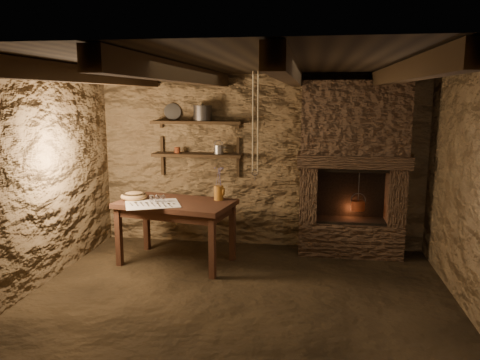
# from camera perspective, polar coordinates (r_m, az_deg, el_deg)

# --- Properties ---
(floor) EXTENTS (4.50, 4.50, 0.00)m
(floor) POSITION_cam_1_polar(r_m,az_deg,el_deg) (4.97, -0.34, -14.87)
(floor) COLOR black
(floor) RESTS_ON ground
(back_wall) EXTENTS (4.50, 0.04, 2.40)m
(back_wall) POSITION_cam_1_polar(r_m,az_deg,el_deg) (6.54, 2.41, 2.25)
(back_wall) COLOR #4C3924
(back_wall) RESTS_ON floor
(front_wall) EXTENTS (4.50, 0.04, 2.40)m
(front_wall) POSITION_cam_1_polar(r_m,az_deg,el_deg) (2.70, -7.16, -9.46)
(front_wall) COLOR #4C3924
(front_wall) RESTS_ON floor
(left_wall) EXTENTS (0.04, 4.00, 2.40)m
(left_wall) POSITION_cam_1_polar(r_m,az_deg,el_deg) (5.41, -24.59, -0.35)
(left_wall) COLOR #4C3924
(left_wall) RESTS_ON floor
(ceiling) EXTENTS (4.50, 4.00, 0.04)m
(ceiling) POSITION_cam_1_polar(r_m,az_deg,el_deg) (4.51, -0.37, 13.97)
(ceiling) COLOR black
(ceiling) RESTS_ON back_wall
(beam_far_left) EXTENTS (0.14, 3.95, 0.16)m
(beam_far_left) POSITION_cam_1_polar(r_m,az_deg,el_deg) (4.97, -18.13, 12.09)
(beam_far_left) COLOR black
(beam_far_left) RESTS_ON ceiling
(beam_mid_left) EXTENTS (0.14, 3.95, 0.16)m
(beam_mid_left) POSITION_cam_1_polar(r_m,az_deg,el_deg) (4.61, -6.68, 12.70)
(beam_mid_left) COLOR black
(beam_mid_left) RESTS_ON ceiling
(beam_mid_right) EXTENTS (0.14, 3.95, 0.16)m
(beam_mid_right) POSITION_cam_1_polar(r_m,az_deg,el_deg) (4.45, 6.16, 12.80)
(beam_mid_right) COLOR black
(beam_mid_right) RESTS_ON ceiling
(beam_far_right) EXTENTS (0.14, 3.95, 0.16)m
(beam_far_right) POSITION_cam_1_polar(r_m,az_deg,el_deg) (4.52, 19.24, 12.26)
(beam_far_right) COLOR black
(beam_far_right) RESTS_ON ceiling
(shelf_lower) EXTENTS (1.25, 0.30, 0.04)m
(shelf_lower) POSITION_cam_1_polar(r_m,az_deg,el_deg) (6.52, -5.19, 3.08)
(shelf_lower) COLOR black
(shelf_lower) RESTS_ON back_wall
(shelf_upper) EXTENTS (1.25, 0.30, 0.04)m
(shelf_upper) POSITION_cam_1_polar(r_m,az_deg,el_deg) (6.48, -5.26, 7.03)
(shelf_upper) COLOR black
(shelf_upper) RESTS_ON back_wall
(hearth) EXTENTS (1.43, 0.51, 2.30)m
(hearth) POSITION_cam_1_polar(r_m,az_deg,el_deg) (6.30, 13.56, 1.90)
(hearth) COLOR #39281C
(hearth) RESTS_ON floor
(work_table) EXTENTS (1.53, 1.06, 0.80)m
(work_table) POSITION_cam_1_polar(r_m,az_deg,el_deg) (6.01, -7.75, -6.05)
(work_table) COLOR #361D13
(work_table) RESTS_ON floor
(linen_cloth) EXTENTS (0.79, 0.73, 0.01)m
(linen_cloth) POSITION_cam_1_polar(r_m,az_deg,el_deg) (5.78, -10.62, -2.93)
(linen_cloth) COLOR beige
(linen_cloth) RESTS_ON work_table
(pewter_cutlery_row) EXTENTS (0.57, 0.40, 0.01)m
(pewter_cutlery_row) POSITION_cam_1_polar(r_m,az_deg,el_deg) (5.76, -10.69, -2.88)
(pewter_cutlery_row) COLOR gray
(pewter_cutlery_row) RESTS_ON linen_cloth
(drinking_glasses) EXTENTS (0.20, 0.06, 0.08)m
(drinking_glasses) POSITION_cam_1_polar(r_m,az_deg,el_deg) (5.88, -10.05, -2.25)
(drinking_glasses) COLOR silver
(drinking_glasses) RESTS_ON linen_cloth
(stoneware_jug) EXTENTS (0.14, 0.13, 0.43)m
(stoneware_jug) POSITION_cam_1_polar(r_m,az_deg,el_deg) (5.90, -2.59, -0.73)
(stoneware_jug) COLOR #9C601E
(stoneware_jug) RESTS_ON work_table
(wooden_bowl) EXTENTS (0.40, 0.40, 0.12)m
(wooden_bowl) POSITION_cam_1_polar(r_m,az_deg,el_deg) (6.12, -12.79, -1.94)
(wooden_bowl) COLOR #A77C48
(wooden_bowl) RESTS_ON work_table
(iron_stockpot) EXTENTS (0.30, 0.30, 0.19)m
(iron_stockpot) POSITION_cam_1_polar(r_m,az_deg,el_deg) (6.46, -4.56, 8.05)
(iron_stockpot) COLOR #2B2927
(iron_stockpot) RESTS_ON shelf_upper
(tin_pan) EXTENTS (0.26, 0.18, 0.23)m
(tin_pan) POSITION_cam_1_polar(r_m,az_deg,el_deg) (6.67, -8.23, 8.24)
(tin_pan) COLOR gray
(tin_pan) RESTS_ON shelf_upper
(small_kettle) EXTENTS (0.18, 0.14, 0.18)m
(small_kettle) POSITION_cam_1_polar(r_m,az_deg,el_deg) (6.45, -2.61, 3.74)
(small_kettle) COLOR gray
(small_kettle) RESTS_ON shelf_lower
(rusty_tin) EXTENTS (0.09, 0.09, 0.08)m
(rusty_tin) POSITION_cam_1_polar(r_m,az_deg,el_deg) (6.59, -7.65, 3.64)
(rusty_tin) COLOR #5D2512
(rusty_tin) RESTS_ON shelf_lower
(red_pot) EXTENTS (0.23, 0.23, 0.54)m
(red_pot) POSITION_cam_1_polar(r_m,az_deg,el_deg) (6.35, 14.20, -2.96)
(red_pot) COLOR maroon
(red_pot) RESTS_ON hearth
(hanging_ropes) EXTENTS (0.08, 0.08, 1.20)m
(hanging_ropes) POSITION_cam_1_polar(r_m,az_deg,el_deg) (5.54, 1.88, 7.05)
(hanging_ropes) COLOR tan
(hanging_ropes) RESTS_ON ceiling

